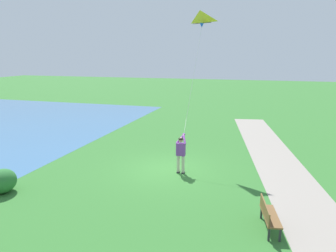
% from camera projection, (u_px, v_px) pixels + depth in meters
% --- Properties ---
extents(ground_plane, '(120.00, 120.00, 0.00)m').
position_uv_depth(ground_plane, '(168.00, 169.00, 15.35)').
color(ground_plane, '#33702D').
extents(walkway_path, '(7.87, 31.94, 0.02)m').
position_uv_depth(walkway_path, '(303.00, 203.00, 11.82)').
color(walkway_path, gray).
rests_on(walkway_path, ground).
extents(person_kite_flyer, '(0.52, 0.62, 1.83)m').
position_uv_depth(person_kite_flyer, '(181.00, 151.00, 14.67)').
color(person_kite_flyer, '#232328').
rests_on(person_kite_flyer, ground).
extents(flying_kite, '(1.29, 2.96, 5.83)m').
position_uv_depth(flying_kite, '(200.00, 20.00, 15.96)').
color(flying_kite, yellow).
extents(park_bench_near_walkway, '(0.69, 1.55, 0.88)m').
position_uv_depth(park_bench_near_walkway, '(268.00, 214.00, 9.97)').
color(park_bench_near_walkway, brown).
rests_on(park_bench_near_walkway, ground).
extents(lakeside_shrub, '(1.00, 1.14, 0.97)m').
position_uv_depth(lakeside_shrub, '(2.00, 181.00, 12.67)').
color(lakeside_shrub, '#2D7033').
rests_on(lakeside_shrub, ground).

